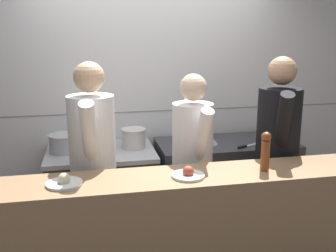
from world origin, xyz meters
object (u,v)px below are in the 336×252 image
at_px(mixing_bowl_steel, 208,138).
at_px(pepper_mill, 265,150).
at_px(plated_dish_appetiser, 188,174).
at_px(chefs_knife, 249,145).
at_px(chef_head_cook, 93,162).
at_px(braising_pot, 134,138).
at_px(stock_pot, 64,142).
at_px(chef_line, 277,150).
at_px(chef_sous, 192,162).
at_px(plated_dish_main, 64,182).
at_px(sauce_pot, 96,141).
at_px(oven_range, 103,194).

distance_m(mixing_bowl_steel, pepper_mill, 1.07).
xyz_separation_m(plated_dish_appetiser, pepper_mill, (0.56, 0.02, 0.13)).
xyz_separation_m(chefs_knife, plated_dish_appetiser, (-0.84, -0.92, 0.11)).
bearing_deg(mixing_bowl_steel, chef_head_cook, -152.81).
bearing_deg(chef_head_cook, plated_dish_appetiser, -33.89).
bearing_deg(mixing_bowl_steel, braising_pot, 175.81).
relative_size(stock_pot, chef_line, 0.16).
distance_m(stock_pot, chefs_knife, 1.73).
bearing_deg(stock_pot, chef_sous, -29.60).
distance_m(pepper_mill, chef_head_cook, 1.30).
distance_m(plated_dish_main, plated_dish_appetiser, 0.82).
bearing_deg(chef_head_cook, stock_pot, 116.68).
relative_size(pepper_mill, chef_line, 0.16).
height_order(sauce_pot, plated_dish_main, plated_dish_main).
xyz_separation_m(pepper_mill, chef_line, (0.33, 0.47, -0.16)).
distance_m(stock_pot, braising_pot, 0.64).
bearing_deg(sauce_pot, plated_dish_main, -101.77).
relative_size(braising_pot, chef_head_cook, 0.14).
distance_m(mixing_bowl_steel, chef_sous, 0.62).
xyz_separation_m(oven_range, chef_sous, (0.72, -0.56, 0.47)).
height_order(pepper_mill, chef_sous, chef_sous).
distance_m(sauce_pot, plated_dish_appetiser, 1.28).
height_order(chef_head_cook, chef_sous, chef_head_cook).
distance_m(oven_range, chef_sous, 1.03).
height_order(braising_pot, chefs_knife, braising_pot).
distance_m(braising_pot, chefs_knife, 1.10).
height_order(oven_range, chef_head_cook, chef_head_cook).
bearing_deg(pepper_mill, sauce_pot, 135.76).
bearing_deg(stock_pot, sauce_pot, 2.44).
bearing_deg(chef_sous, chef_line, -8.60).
height_order(chefs_knife, chef_sous, chef_sous).
bearing_deg(pepper_mill, plated_dish_main, 179.75).
height_order(braising_pot, mixing_bowl_steel, braising_pot).
bearing_deg(sauce_pot, chefs_knife, -8.75).
relative_size(sauce_pot, chef_head_cook, 0.18).
bearing_deg(mixing_bowl_steel, stock_pot, 177.67).
height_order(braising_pot, chef_line, chef_line).
xyz_separation_m(sauce_pot, chef_line, (1.48, -0.65, 0.02)).
bearing_deg(chef_head_cook, chef_sous, 6.71).
xyz_separation_m(sauce_pot, chefs_knife, (1.43, -0.22, -0.06)).
distance_m(oven_range, stock_pot, 0.62).
xyz_separation_m(plated_dish_appetiser, chef_sous, (0.17, 0.53, -0.10)).
xyz_separation_m(braising_pot, chef_sous, (0.41, -0.59, -0.07)).
bearing_deg(chef_head_cook, oven_range, 87.53).
bearing_deg(chef_line, chef_head_cook, -161.74).
bearing_deg(braising_pot, chef_head_cook, -122.27).
bearing_deg(braising_pot, plated_dish_main, -117.80).
bearing_deg(pepper_mill, stock_pot, 142.40).
distance_m(mixing_bowl_steel, chef_head_cook, 1.23).
relative_size(braising_pot, mixing_bowl_steel, 1.17).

